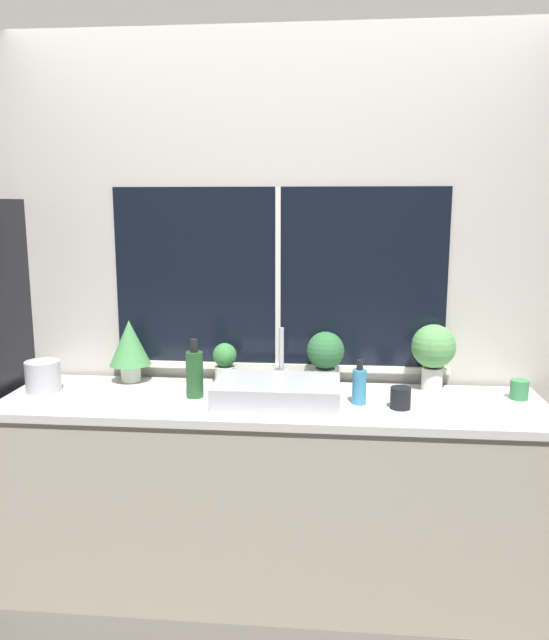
{
  "coord_description": "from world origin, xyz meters",
  "views": [
    {
      "loc": [
        0.26,
        -2.28,
        1.71
      ],
      "look_at": [
        0.01,
        0.29,
        1.24
      ],
      "focal_mm": 35.0,
      "sensor_mm": 36.0,
      "label": 1
    }
  ],
  "objects_px": {
    "sink": "(277,391)",
    "potted_plant_far_left": "(130,345)",
    "potted_plant_center_left": "(225,362)",
    "mug_black": "(401,398)",
    "kettle": "(43,375)",
    "soap_bottle": "(359,386)",
    "mug_green": "(519,390)",
    "potted_plant_center_right": "(325,354)",
    "potted_plant_far_right": "(433,350)",
    "bottle_tall": "(195,373)"
  },
  "relations": [
    {
      "from": "potted_plant_center_left",
      "to": "potted_plant_center_right",
      "type": "distance_m",
      "value": 0.47
    },
    {
      "from": "soap_bottle",
      "to": "bottle_tall",
      "type": "relative_size",
      "value": 0.74
    },
    {
      "from": "soap_bottle",
      "to": "mug_green",
      "type": "relative_size",
      "value": 2.25
    },
    {
      "from": "potted_plant_far_right",
      "to": "potted_plant_center_right",
      "type": "bearing_deg",
      "value": 180.0
    },
    {
      "from": "sink",
      "to": "potted_plant_center_right",
      "type": "height_order",
      "value": "sink"
    },
    {
      "from": "potted_plant_far_left",
      "to": "kettle",
      "type": "relative_size",
      "value": 1.92
    },
    {
      "from": "soap_bottle",
      "to": "kettle",
      "type": "bearing_deg",
      "value": 178.13
    },
    {
      "from": "sink",
      "to": "potted_plant_center_left",
      "type": "height_order",
      "value": "sink"
    },
    {
      "from": "sink",
      "to": "potted_plant_center_right",
      "type": "xyz_separation_m",
      "value": [
        0.2,
        0.23,
        0.11
      ]
    },
    {
      "from": "sink",
      "to": "potted_plant_far_right",
      "type": "distance_m",
      "value": 0.74
    },
    {
      "from": "potted_plant_far_right",
      "to": "soap_bottle",
      "type": "height_order",
      "value": "potted_plant_far_right"
    },
    {
      "from": "potted_plant_far_left",
      "to": "potted_plant_center_right",
      "type": "distance_m",
      "value": 0.92
    },
    {
      "from": "bottle_tall",
      "to": "kettle",
      "type": "bearing_deg",
      "value": 178.52
    },
    {
      "from": "potted_plant_far_left",
      "to": "soap_bottle",
      "type": "height_order",
      "value": "potted_plant_far_left"
    },
    {
      "from": "mug_black",
      "to": "kettle",
      "type": "relative_size",
      "value": 0.58
    },
    {
      "from": "kettle",
      "to": "bottle_tall",
      "type": "bearing_deg",
      "value": -1.48
    },
    {
      "from": "soap_bottle",
      "to": "mug_black",
      "type": "relative_size",
      "value": 2.12
    },
    {
      "from": "sink",
      "to": "potted_plant_center_left",
      "type": "relative_size",
      "value": 2.71
    },
    {
      "from": "soap_bottle",
      "to": "potted_plant_center_left",
      "type": "bearing_deg",
      "value": 158.9
    },
    {
      "from": "bottle_tall",
      "to": "kettle",
      "type": "height_order",
      "value": "bottle_tall"
    },
    {
      "from": "potted_plant_center_right",
      "to": "soap_bottle",
      "type": "distance_m",
      "value": 0.29
    },
    {
      "from": "potted_plant_center_left",
      "to": "potted_plant_far_left",
      "type": "bearing_deg",
      "value": 180.0
    },
    {
      "from": "sink",
      "to": "potted_plant_center_left",
      "type": "xyz_separation_m",
      "value": [
        -0.27,
        0.23,
        0.06
      ]
    },
    {
      "from": "sink",
      "to": "potted_plant_far_left",
      "type": "distance_m",
      "value": 0.77
    },
    {
      "from": "soap_bottle",
      "to": "mug_green",
      "type": "distance_m",
      "value": 0.71
    },
    {
      "from": "potted_plant_center_left",
      "to": "potted_plant_far_right",
      "type": "xyz_separation_m",
      "value": [
        0.95,
        0.0,
        0.08
      ]
    },
    {
      "from": "potted_plant_far_left",
      "to": "potted_plant_center_left",
      "type": "height_order",
      "value": "potted_plant_far_left"
    },
    {
      "from": "potted_plant_center_right",
      "to": "potted_plant_far_right",
      "type": "distance_m",
      "value": 0.48
    },
    {
      "from": "potted_plant_center_right",
      "to": "mug_green",
      "type": "height_order",
      "value": "potted_plant_center_right"
    },
    {
      "from": "potted_plant_center_left",
      "to": "kettle",
      "type": "xyz_separation_m",
      "value": [
        -0.8,
        -0.19,
        -0.03
      ]
    },
    {
      "from": "potted_plant_far_left",
      "to": "potted_plant_center_left",
      "type": "xyz_separation_m",
      "value": [
        0.45,
        0.0,
        -0.07
      ]
    },
    {
      "from": "bottle_tall",
      "to": "mug_black",
      "type": "bearing_deg",
      "value": -4.78
    },
    {
      "from": "sink",
      "to": "mug_green",
      "type": "xyz_separation_m",
      "value": [
        1.04,
        0.13,
        -0.0
      ]
    },
    {
      "from": "potted_plant_far_right",
      "to": "potted_plant_center_left",
      "type": "bearing_deg",
      "value": 180.0
    },
    {
      "from": "potted_plant_far_left",
      "to": "potted_plant_center_left",
      "type": "relative_size",
      "value": 1.51
    },
    {
      "from": "sink",
      "to": "bottle_tall",
      "type": "relative_size",
      "value": 2.06
    },
    {
      "from": "potted_plant_center_left",
      "to": "mug_black",
      "type": "bearing_deg",
      "value": -19.86
    },
    {
      "from": "potted_plant_far_left",
      "to": "potted_plant_far_right",
      "type": "xyz_separation_m",
      "value": [
        1.4,
        0.0,
        0.01
      ]
    },
    {
      "from": "mug_green",
      "to": "potted_plant_far_right",
      "type": "bearing_deg",
      "value": 163.71
    },
    {
      "from": "bottle_tall",
      "to": "kettle",
      "type": "xyz_separation_m",
      "value": [
        -0.7,
        0.02,
        -0.03
      ]
    },
    {
      "from": "mug_green",
      "to": "mug_black",
      "type": "xyz_separation_m",
      "value": [
        -0.52,
        -0.18,
        0.0
      ]
    },
    {
      "from": "potted_plant_far_right",
      "to": "soap_bottle",
      "type": "bearing_deg",
      "value": -144.86
    },
    {
      "from": "soap_bottle",
      "to": "sink",
      "type": "bearing_deg",
      "value": 179.18
    },
    {
      "from": "potted_plant_center_right",
      "to": "mug_black",
      "type": "bearing_deg",
      "value": -41.91
    },
    {
      "from": "potted_plant_far_left",
      "to": "kettle",
      "type": "bearing_deg",
      "value": -150.82
    },
    {
      "from": "potted_plant_center_right",
      "to": "soap_bottle",
      "type": "bearing_deg",
      "value": -58.18
    },
    {
      "from": "potted_plant_far_left",
      "to": "potted_plant_center_right",
      "type": "relative_size",
      "value": 1.14
    },
    {
      "from": "mug_black",
      "to": "sink",
      "type": "bearing_deg",
      "value": 174.4
    },
    {
      "from": "soap_bottle",
      "to": "kettle",
      "type": "height_order",
      "value": "soap_bottle"
    },
    {
      "from": "potted_plant_center_left",
      "to": "bottle_tall",
      "type": "relative_size",
      "value": 0.76
    }
  ]
}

